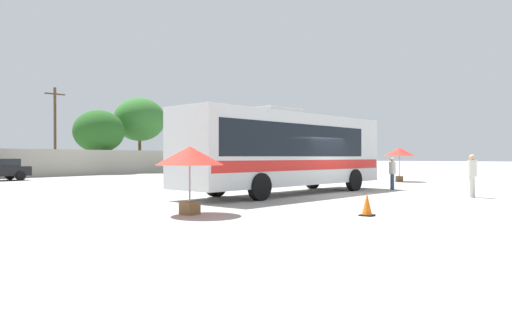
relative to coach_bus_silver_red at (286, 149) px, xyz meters
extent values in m
plane|color=#A3A099|center=(1.21, 8.49, -1.99)|extent=(300.00, 300.00, 0.00)
cube|color=#9E998C|center=(1.21, 25.03, -0.86)|extent=(80.00, 0.30, 2.25)
cube|color=silver|center=(0.13, -0.02, -0.02)|extent=(11.72, 4.07, 3.05)
cube|color=black|center=(-0.44, 0.06, 0.35)|extent=(9.67, 3.82, 1.34)
cube|color=red|center=(0.13, -0.02, -0.69)|extent=(11.49, 4.06, 0.43)
cube|color=#19212D|center=(5.83, -0.79, 0.53)|extent=(0.35, 2.28, 1.59)
cube|color=red|center=(5.83, -0.79, -1.18)|extent=(0.39, 2.48, 0.73)
cube|color=#B2B2B2|center=(-0.73, 0.10, 1.63)|extent=(2.37, 1.68, 0.24)
cylinder|color=black|center=(3.82, 0.72, -1.47)|extent=(1.07, 0.44, 1.04)
cylinder|color=black|center=(3.49, -1.71, -1.47)|extent=(1.07, 0.44, 1.04)
cylinder|color=black|center=(-2.84, 1.62, -1.47)|extent=(1.07, 0.44, 1.04)
cylinder|color=black|center=(-3.16, -0.81, -1.47)|extent=(1.07, 0.44, 1.04)
cylinder|color=#33476B|center=(5.42, -2.90, -1.60)|extent=(0.15, 0.15, 0.78)
cylinder|color=#33476B|center=(5.30, -2.99, -1.60)|extent=(0.15, 0.15, 0.78)
cylinder|color=#B7B2A8|center=(5.36, -2.94, -0.90)|extent=(0.46, 0.46, 0.62)
sphere|color=tan|center=(5.36, -2.94, -0.49)|extent=(0.21, 0.21, 0.21)
cylinder|color=silver|center=(3.00, -7.08, -1.57)|extent=(0.16, 0.16, 0.85)
cylinder|color=silver|center=(2.85, -7.03, -1.57)|extent=(0.16, 0.16, 0.85)
cylinder|color=silver|center=(2.92, -7.05, -0.81)|extent=(0.44, 0.44, 0.67)
sphere|color=tan|center=(2.92, -7.05, -0.36)|extent=(0.23, 0.23, 0.23)
cylinder|color=gray|center=(-7.75, -1.56, -1.04)|extent=(0.05, 0.05, 1.90)
cone|color=red|center=(-7.75, -1.56, -0.31)|extent=(1.96, 1.96, 0.54)
cube|color=brown|center=(-7.75, -1.56, -1.81)|extent=(0.45, 0.45, 0.36)
cylinder|color=gray|center=(13.03, -0.79, -0.89)|extent=(0.05, 0.05, 2.20)
cone|color=red|center=(13.03, -0.79, -0.02)|extent=(2.02, 2.02, 0.56)
cube|color=brown|center=(13.03, -0.79, -1.81)|extent=(0.51, 0.51, 0.36)
cylinder|color=black|center=(-0.76, 21.00, -1.67)|extent=(0.66, 0.27, 0.64)
cylinder|color=black|center=(-0.62, 22.76, -1.67)|extent=(0.66, 0.27, 0.64)
cylinder|color=#4C3823|center=(6.58, 28.87, 2.00)|extent=(0.24, 0.24, 7.99)
cube|color=#473321|center=(6.58, 28.87, 5.40)|extent=(1.79, 0.49, 0.12)
cylinder|color=brown|center=(10.03, 27.13, -0.80)|extent=(0.32, 0.32, 2.39)
ellipsoid|color=#23561E|center=(10.03, 27.13, 2.07)|extent=(4.77, 4.77, 4.06)
cylinder|color=brown|center=(15.35, 27.53, -0.14)|extent=(0.32, 0.32, 3.70)
ellipsoid|color=#2D6628|center=(15.35, 27.53, 3.57)|extent=(5.34, 5.34, 4.54)
cube|color=black|center=(-5.11, -5.81, -1.97)|extent=(0.36, 0.36, 0.04)
cone|color=orange|center=(-5.11, -5.81, -1.65)|extent=(0.28, 0.28, 0.60)
camera|label=1|loc=(-17.45, -10.75, -0.33)|focal=32.56mm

